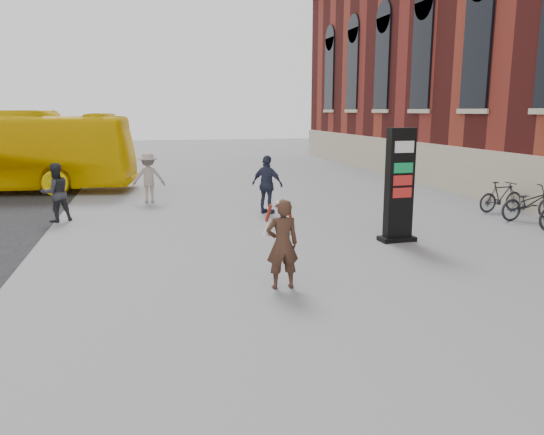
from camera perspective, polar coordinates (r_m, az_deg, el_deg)
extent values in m
plane|color=#9E9EA3|center=(10.43, 0.10, -6.27)|extent=(100.00, 100.00, 0.00)
cube|color=beige|center=(19.71, 23.48, 3.86)|extent=(0.18, 44.00, 1.80)
cube|color=black|center=(13.26, 13.53, 3.37)|extent=(0.68, 0.31, 2.77)
cube|color=black|center=(13.51, 13.27, -2.23)|extent=(0.91, 0.49, 0.11)
cube|color=white|center=(13.17, 13.72, 7.44)|extent=(0.51, 0.34, 0.28)
cube|color=#0D6E38|center=(13.21, 13.62, 5.28)|extent=(0.51, 0.34, 0.24)
cube|color=maroon|center=(13.24, 13.56, 3.99)|extent=(0.51, 0.34, 0.24)
cube|color=maroon|center=(13.28, 13.50, 2.71)|extent=(0.51, 0.34, 0.24)
imported|color=#432B1E|center=(9.51, 1.12, -2.89)|extent=(0.60, 0.39, 1.64)
cylinder|color=white|center=(9.36, 1.13, 1.55)|extent=(0.23, 0.23, 0.05)
cone|color=white|center=(9.72, 1.90, -0.79)|extent=(0.23, 0.22, 0.40)
cylinder|color=maroon|center=(9.67, 1.91, 0.60)|extent=(0.13, 0.13, 0.34)
cone|color=white|center=(9.63, -0.37, -0.91)|extent=(0.23, 0.22, 0.40)
cylinder|color=maroon|center=(9.58, -0.37, 0.50)|extent=(0.13, 0.13, 0.34)
imported|color=#2D2E34|center=(16.53, -22.24, 2.50)|extent=(1.03, 0.96, 1.70)
imported|color=#A09185|center=(19.09, -13.14, 4.22)|extent=(1.15, 0.68, 1.75)
imported|color=#2B3045|center=(16.51, -0.51, 3.55)|extent=(1.09, 1.05, 1.82)
imported|color=#222229|center=(17.32, 25.98, 1.43)|extent=(1.98, 0.78, 1.02)
imported|color=#222229|center=(18.33, 23.43, 2.07)|extent=(1.67, 0.61, 0.98)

